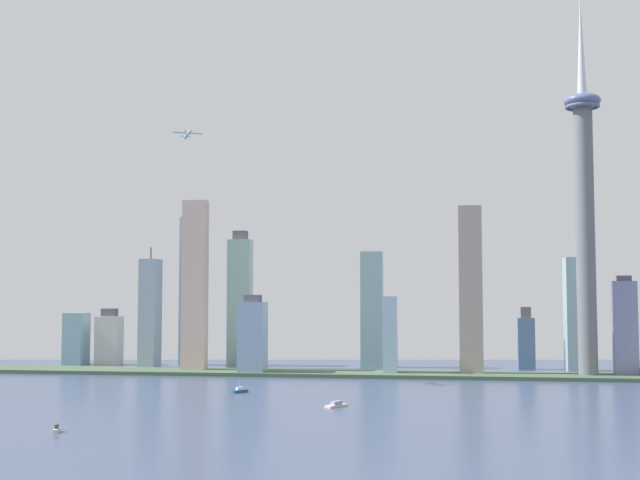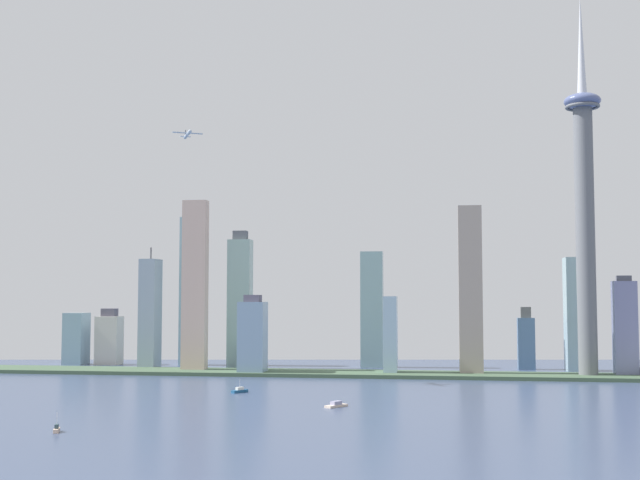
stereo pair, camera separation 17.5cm
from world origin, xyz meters
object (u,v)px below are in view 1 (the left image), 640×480
Objects in this scene: skyscraper_0 at (253,337)px; boat_2 at (240,391)px; skyscraper_12 at (195,286)px; airplane at (188,134)px; skyscraper_6 at (372,309)px; skyscraper_3 at (150,314)px; skyscraper_8 at (526,341)px; skyscraper_7 at (240,302)px; boat_0 at (57,429)px; observation_tower at (584,198)px; skyscraper_11 at (255,346)px; skyscraper_2 at (577,314)px; skyscraper_13 at (76,339)px; boat_1 at (336,405)px; skyscraper_4 at (109,339)px; skyscraper_1 at (470,291)px; skyscraper_9 at (390,336)px; skyscraper_10 at (190,290)px; skyscraper_5 at (625,328)px.

skyscraper_0 is 151.72m from boat_2.
airplane reaches higher than skyscraper_12.
skyscraper_6 is 275.00m from boat_2.
airplane reaches higher than skyscraper_3.
skyscraper_7 is at bearing -173.98° from skyscraper_8.
skyscraper_3 reaches higher than boat_0.
observation_tower reaches higher than skyscraper_11.
boat_0 is at bearing -90.92° from skyscraper_11.
skyscraper_11 is (-343.76, 16.45, -36.48)m from skyscraper_2.
skyscraper_11 is at bearing 147.14° from airplane.
skyscraper_13 reaches higher than boat_1.
airplane is (-44.38, -73.70, 186.78)m from skyscraper_0.
skyscraper_2 is at bearing 16.74° from skyscraper_0.
skyscraper_12 is (125.34, -83.54, 58.05)m from skyscraper_4.
observation_tower is 374.35m from boat_2.
skyscraper_6 is at bearing 1.95° from skyscraper_13.
skyscraper_11 is at bearing 33.70° from skyscraper_3.
skyscraper_1 reaches higher than skyscraper_4.
skyscraper_7 is at bearing 160.18° from skyscraper_9.
skyscraper_10 is (-414.86, 92.47, -84.60)m from observation_tower.
skyscraper_1 reaches higher than skyscraper_8.
skyscraper_3 reaches higher than skyscraper_11.
skyscraper_8 is at bearing -1.58° from skyscraper_11.
boat_1 is (141.61, -292.81, -68.99)m from skyscraper_7.
skyscraper_11 is (-376.31, 87.67, -24.47)m from skyscraper_5.
skyscraper_5 is 446.44m from airplane.
airplane is (-365.07, -170.18, 165.22)m from skyscraper_2.
skyscraper_7 is at bearing 172.91° from skyscraper_5.
boat_2 is 243.08m from airplane.
skyscraper_5 reaches higher than skyscraper_11.
boat_2 is (-293.70, -160.93, -167.28)m from observation_tower.
skyscraper_1 is at bearing -144.34° from skyscraper_2.
boat_0 reaches higher than boat_2.
airplane is (-21.31, -186.63, 201.70)m from skyscraper_11.
skyscraper_1 is 274.27m from skyscraper_12.
skyscraper_4 is 459.29m from skyscraper_8.
skyscraper_1 is 3.42× the size of skyscraper_11.
observation_tower is 344.18m from skyscraper_0.
skyscraper_10 is (-418.10, 11.26, 25.94)m from skyscraper_2.
skyscraper_12 reaches higher than skyscraper_9.
airplane reaches higher than skyscraper_0.
skyscraper_11 is at bearing 4.04° from skyscraper_4.
skyscraper_0 is 134.02m from skyscraper_9.
skyscraper_7 reaches higher than skyscraper_11.
observation_tower reaches higher than skyscraper_9.
skyscraper_10 is (-367.26, 2.89, 54.99)m from skyscraper_8.
skyscraper_0 reaches higher than boat_0.
boat_1 is (-22.83, -233.54, -36.77)m from skyscraper_9.
skyscraper_8 is at bearing -171.06° from boat_1.
skyscraper_12 is (-197.38, 3.80, 48.65)m from skyscraper_9.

